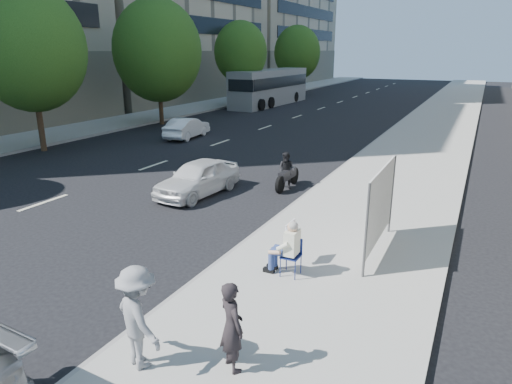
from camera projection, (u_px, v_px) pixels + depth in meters
The scene contains 15 objects.
ground at pixel (158, 263), 11.34m from camera, with size 160.00×160.00×0.00m, color black.
near_sidewalk at pixel (427, 139), 26.73m from camera, with size 5.00×120.00×0.15m, color #9D9C93.
far_sidewalk at pixel (146, 117), 35.53m from camera, with size 4.50×120.00×0.15m, color #9D9C93.
tree_far_b at pixel (30, 49), 22.47m from camera, with size 5.40×5.40×8.24m.
tree_far_c at pixel (157, 51), 31.05m from camera, with size 6.00×6.00×8.47m.
tree_far_d at pixel (241, 52), 41.36m from camera, with size 4.80×4.80×7.65m.
tree_far_e at pixel (297, 53), 53.37m from camera, with size 5.40×5.40×7.89m.
seated_protester at pixel (287, 244), 10.27m from camera, with size 0.83×1.12×1.31m.
jogger at pixel (138, 317), 7.20m from camera, with size 1.12×0.64×1.74m, color gray.
pedestrian_woman at pixel (232, 326), 7.16m from camera, with size 0.56×0.36×1.52m, color black.
protest_banner at pixel (380, 205), 11.25m from camera, with size 0.08×3.06×2.20m.
white_sedan_near at pixel (198, 178), 16.53m from camera, with size 1.51×3.75×1.28m, color silver.
white_sedan_mid at pixel (187, 128), 27.34m from camera, with size 1.29×3.69×1.22m, color white.
motorcycle at pixel (287, 172), 17.25m from camera, with size 0.70×2.04×1.42m.
bus at pixel (270, 87), 43.81m from camera, with size 2.93×12.12×3.30m.
Camera 1 is at (6.76, -8.15, 5.05)m, focal length 32.00 mm.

